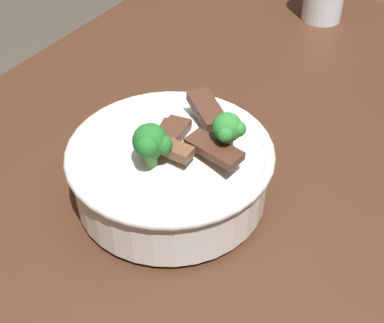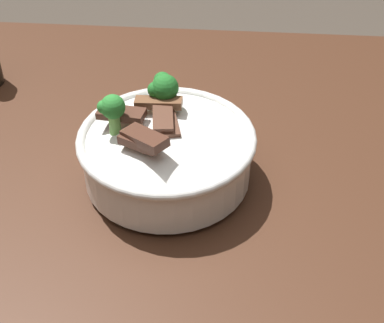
% 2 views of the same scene
% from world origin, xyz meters
% --- Properties ---
extents(dining_table, '(1.14, 1.01, 0.76)m').
position_xyz_m(dining_table, '(0.00, 0.00, 0.68)').
color(dining_table, '#472819').
rests_on(dining_table, ground).
extents(rice_bowl, '(0.23, 0.23, 0.14)m').
position_xyz_m(rice_bowl, '(0.12, -0.12, 0.81)').
color(rice_bowl, white).
rests_on(rice_bowl, dining_table).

